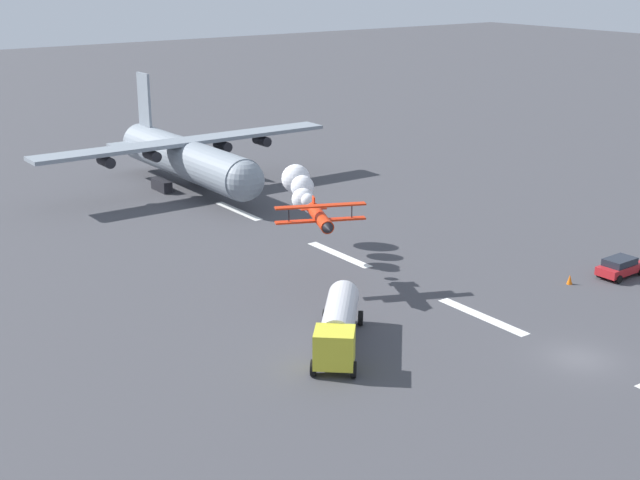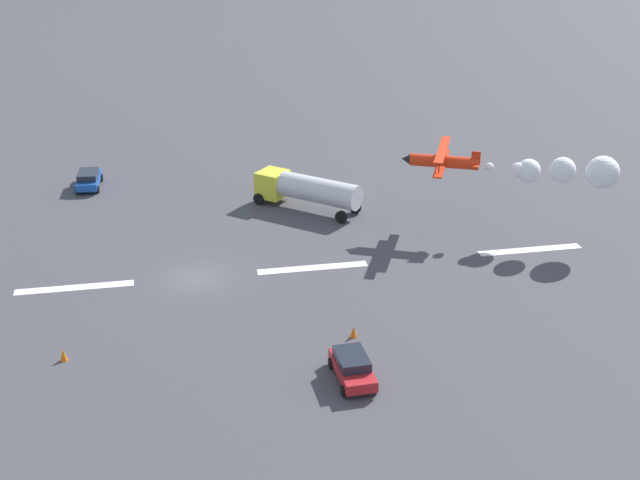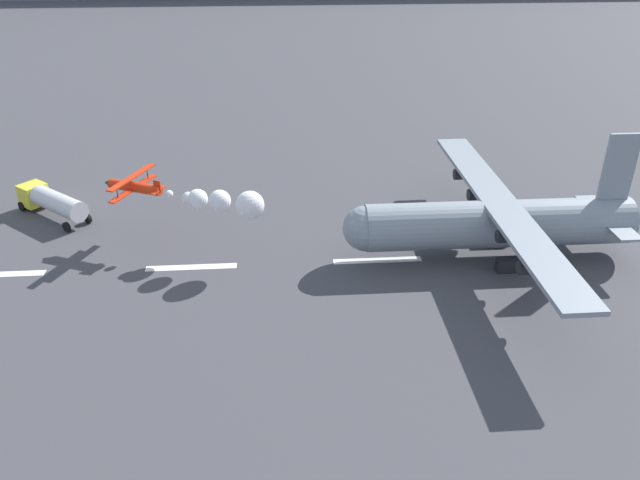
{
  "view_description": "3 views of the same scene",
  "coord_description": "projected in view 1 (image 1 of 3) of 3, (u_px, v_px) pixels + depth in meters",
  "views": [
    {
      "loc": [
        -31.61,
        42.43,
        23.7
      ],
      "look_at": [
        19.76,
        5.67,
        3.67
      ],
      "focal_mm": 49.92,
      "sensor_mm": 36.0,
      "label": 1
    },
    {
      "loc": [
        -1.78,
        -55.69,
        27.4
      ],
      "look_at": [
        8.82,
        -0.22,
        2.25
      ],
      "focal_mm": 49.09,
      "sensor_mm": 36.0,
      "label": 2
    },
    {
      "loc": [
        32.82,
        -48.21,
        28.35
      ],
      "look_at": [
        36.38,
        0.0,
        2.29
      ],
      "focal_mm": 35.08,
      "sensor_mm": 36.0,
      "label": 3
    }
  ],
  "objects": [
    {
      "name": "followme_car_yellow",
      "position": [
        620.0,
        266.0,
        69.23
      ],
      "size": [
        2.16,
        4.24,
        1.52
      ],
      "color": "#B21E23",
      "rests_on": "ground"
    },
    {
      "name": "traffic_cone_far",
      "position": [
        570.0,
        279.0,
        67.69
      ],
      "size": [
        0.44,
        0.44,
        0.75
      ],
      "primitive_type": "cone",
      "color": "orange",
      "rests_on": "ground"
    },
    {
      "name": "fuel_tanker_truck",
      "position": [
        339.0,
        323.0,
        56.06
      ],
      "size": [
        8.55,
        7.92,
        2.9
      ],
      "color": "yellow",
      "rests_on": "ground"
    },
    {
      "name": "runway_stripe_5",
      "position": [
        339.0,
        255.0,
        74.55
      ],
      "size": [
        8.0,
        0.9,
        0.01
      ],
      "primitive_type": "cube",
      "color": "white",
      "rests_on": "ground"
    },
    {
      "name": "runway_stripe_6",
      "position": [
        238.0,
        211.0,
        87.44
      ],
      "size": [
        8.0,
        0.9,
        0.01
      ],
      "primitive_type": "cube",
      "color": "white",
      "rests_on": "ground"
    },
    {
      "name": "ground_plane",
      "position": [
        579.0,
        358.0,
        55.2
      ],
      "size": [
        440.0,
        440.0,
        0.0
      ],
      "primitive_type": "plane",
      "color": "#424247",
      "rests_on": "ground"
    },
    {
      "name": "cargo_transport_plane",
      "position": [
        192.0,
        159.0,
        93.73
      ],
      "size": [
        25.7,
        33.43,
        11.43
      ],
      "color": "gray",
      "rests_on": "ground"
    },
    {
      "name": "runway_stripe_4",
      "position": [
        482.0,
        316.0,
        61.65
      ],
      "size": [
        8.0,
        0.9,
        0.01
      ],
      "primitive_type": "cube",
      "color": "white",
      "rests_on": "ground"
    },
    {
      "name": "stunt_biplane_red",
      "position": [
        303.0,
        191.0,
        73.1
      ],
      "size": [
        15.11,
        9.6,
        2.57
      ],
      "color": "red"
    }
  ]
}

